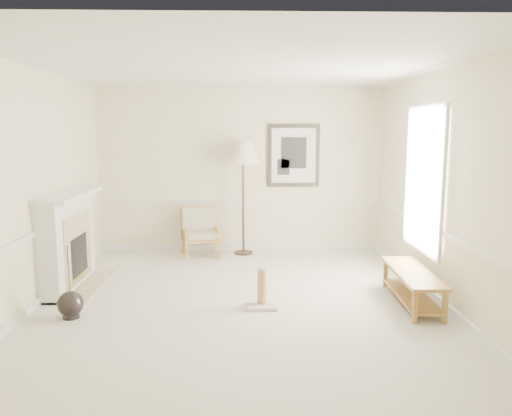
% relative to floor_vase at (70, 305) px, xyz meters
% --- Properties ---
extents(ground, '(5.50, 5.50, 0.00)m').
position_rel_floor_vase_xyz_m(ground, '(1.94, 0.59, -0.16)').
color(ground, silver).
rests_on(ground, ground).
extents(room, '(5.04, 5.54, 2.92)m').
position_rel_floor_vase_xyz_m(room, '(2.08, 0.66, 1.71)').
color(room, beige).
rests_on(room, ground).
extents(fireplace, '(0.64, 1.64, 1.31)m').
position_rel_floor_vase_xyz_m(fireplace, '(-0.40, 1.19, 0.48)').
color(fireplace, white).
rests_on(fireplace, ground).
extents(floor_vase, '(0.30, 0.30, 0.87)m').
position_rel_floor_vase_xyz_m(floor_vase, '(0.00, 0.00, 0.00)').
color(floor_vase, black).
rests_on(floor_vase, ground).
extents(armchair, '(0.74, 0.78, 0.82)m').
position_rel_floor_vase_xyz_m(armchair, '(1.24, 2.95, 0.28)').
color(armchair, olive).
rests_on(armchair, ground).
extents(floor_lamp, '(0.69, 0.69, 1.96)m').
position_rel_floor_vase_xyz_m(floor_lamp, '(2.00, 2.99, 1.55)').
color(floor_lamp, black).
rests_on(floor_lamp, ground).
extents(bench, '(0.50, 1.48, 0.42)m').
position_rel_floor_vase_xyz_m(bench, '(4.09, 0.38, 0.12)').
color(bench, olive).
rests_on(bench, ground).
extents(scratching_post, '(0.37, 0.37, 0.50)m').
position_rel_floor_vase_xyz_m(scratching_post, '(2.21, 0.31, -0.00)').
color(scratching_post, silver).
rests_on(scratching_post, ground).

